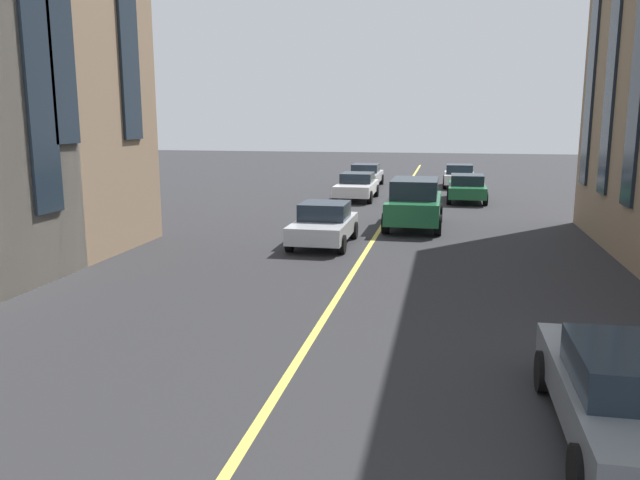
{
  "coord_description": "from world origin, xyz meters",
  "views": [
    {
      "loc": [
        2.66,
        -2.46,
        4.19
      ],
      "look_at": [
        14.35,
        -0.09,
        1.87
      ],
      "focal_mm": 35.46,
      "sensor_mm": 36.0,
      "label": 1
    }
  ],
  "objects_px": {
    "car_grey_oncoming": "(634,394)",
    "car_white_mid": "(357,186)",
    "car_green_trailing": "(414,203)",
    "car_silver_near": "(324,224)",
    "car_silver_far": "(365,175)",
    "car_white_parked_a": "(459,176)",
    "car_green_parked_b": "(467,187)"
  },
  "relations": [
    {
      "from": "car_grey_oncoming",
      "to": "car_green_trailing",
      "type": "height_order",
      "value": "car_green_trailing"
    },
    {
      "from": "car_white_mid",
      "to": "car_silver_far",
      "type": "height_order",
      "value": "same"
    },
    {
      "from": "car_white_parked_a",
      "to": "car_silver_far",
      "type": "xyz_separation_m",
      "value": [
        -0.66,
        5.65,
        0.0
      ]
    },
    {
      "from": "car_silver_near",
      "to": "car_silver_far",
      "type": "relative_size",
      "value": 0.89
    },
    {
      "from": "car_white_parked_a",
      "to": "car_silver_far",
      "type": "bearing_deg",
      "value": 96.66
    },
    {
      "from": "car_silver_near",
      "to": "car_green_parked_b",
      "type": "xyz_separation_m",
      "value": [
        12.33,
        -4.96,
        0.0
      ]
    },
    {
      "from": "car_grey_oncoming",
      "to": "car_silver_far",
      "type": "relative_size",
      "value": 1.0
    },
    {
      "from": "car_green_trailing",
      "to": "car_green_parked_b",
      "type": "height_order",
      "value": "car_green_trailing"
    },
    {
      "from": "car_silver_far",
      "to": "car_green_parked_b",
      "type": "xyz_separation_m",
      "value": [
        -5.97,
        -5.94,
        0.0
      ]
    },
    {
      "from": "car_white_parked_a",
      "to": "car_green_parked_b",
      "type": "relative_size",
      "value": 0.89
    },
    {
      "from": "car_silver_far",
      "to": "car_green_parked_b",
      "type": "relative_size",
      "value": 1.0
    },
    {
      "from": "car_green_trailing",
      "to": "car_silver_far",
      "type": "distance_m",
      "value": 14.81
    },
    {
      "from": "car_white_mid",
      "to": "car_green_trailing",
      "type": "bearing_deg",
      "value": -157.09
    },
    {
      "from": "car_grey_oncoming",
      "to": "car_white_mid",
      "type": "bearing_deg",
      "value": 16.27
    },
    {
      "from": "car_green_parked_b",
      "to": "car_white_mid",
      "type": "bearing_deg",
      "value": 93.76
    },
    {
      "from": "car_silver_far",
      "to": "car_white_mid",
      "type": "bearing_deg",
      "value": -176.52
    },
    {
      "from": "car_grey_oncoming",
      "to": "car_green_trailing",
      "type": "relative_size",
      "value": 0.94
    },
    {
      "from": "car_silver_far",
      "to": "car_grey_oncoming",
      "type": "bearing_deg",
      "value": -166.3
    },
    {
      "from": "car_green_trailing",
      "to": "car_white_parked_a",
      "type": "bearing_deg",
      "value": -7.21
    },
    {
      "from": "car_grey_oncoming",
      "to": "car_silver_near",
      "type": "bearing_deg",
      "value": 27.88
    },
    {
      "from": "car_silver_far",
      "to": "car_green_parked_b",
      "type": "bearing_deg",
      "value": -135.11
    },
    {
      "from": "car_white_mid",
      "to": "car_green_parked_b",
      "type": "relative_size",
      "value": 1.0
    },
    {
      "from": "car_green_parked_b",
      "to": "car_white_parked_a",
      "type": "bearing_deg",
      "value": 2.52
    },
    {
      "from": "car_white_mid",
      "to": "car_green_parked_b",
      "type": "bearing_deg",
      "value": -86.24
    },
    {
      "from": "car_silver_near",
      "to": "car_green_trailing",
      "type": "xyz_separation_m",
      "value": [
        3.97,
        -2.77,
        0.27
      ]
    },
    {
      "from": "car_grey_oncoming",
      "to": "car_white_mid",
      "type": "height_order",
      "value": "same"
    },
    {
      "from": "car_grey_oncoming",
      "to": "car_silver_far",
      "type": "xyz_separation_m",
      "value": [
        30.46,
        7.43,
        0.0
      ]
    },
    {
      "from": "car_grey_oncoming",
      "to": "car_silver_near",
      "type": "height_order",
      "value": "car_silver_near"
    },
    {
      "from": "car_grey_oncoming",
      "to": "car_white_parked_a",
      "type": "bearing_deg",
      "value": 3.26
    },
    {
      "from": "car_silver_near",
      "to": "car_grey_oncoming",
      "type": "bearing_deg",
      "value": -152.12
    },
    {
      "from": "car_silver_near",
      "to": "car_white_parked_a",
      "type": "distance_m",
      "value": 19.52
    },
    {
      "from": "car_white_parked_a",
      "to": "car_white_mid",
      "type": "distance_m",
      "value": 8.76
    }
  ]
}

